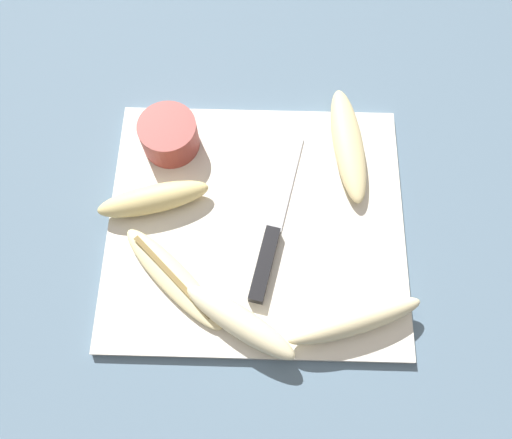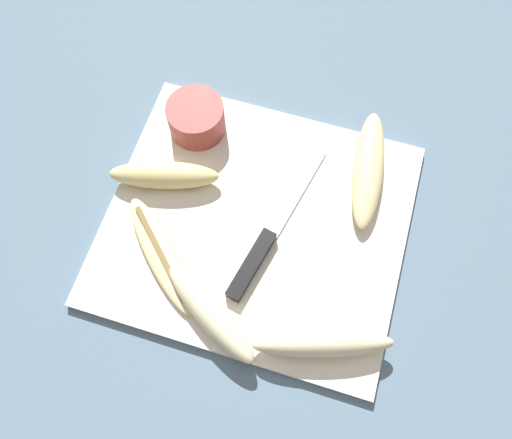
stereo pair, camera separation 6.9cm
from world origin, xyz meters
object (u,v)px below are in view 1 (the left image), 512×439
Objects in this scene: banana_ripe_center at (348,144)px; banana_cream_curved at (355,321)px; knife at (269,246)px; prep_bowl at (169,135)px; banana_pale_long at (240,322)px; banana_golden_short at (154,199)px; banana_soft_right at (173,278)px.

banana_cream_curved is at bearing -90.74° from banana_ripe_center.
prep_bowl is at bearing 145.34° from knife.
banana_cream_curved is 1.13× the size of banana_pale_long.
banana_golden_short is 1.92× the size of prep_bowl.
banana_pale_long is (-0.15, -0.00, -0.00)m from banana_cream_curved.
banana_ripe_center is at bearing 60.56° from banana_pale_long.
knife is at bearing 71.37° from banana_pale_long.
banana_soft_right is (-0.13, -0.05, 0.00)m from knife.
banana_soft_right is 0.85× the size of banana_ripe_center.
banana_cream_curved reaches higher than knife.
banana_soft_right is 0.32m from banana_ripe_center.
banana_golden_short is (-0.16, 0.06, 0.01)m from knife.
banana_golden_short is 0.29m from banana_ripe_center.
banana_cream_curved is (0.11, -0.10, 0.01)m from knife.
banana_golden_short reaches higher than banana_pale_long.
banana_soft_right is 0.11m from banana_golden_short.
banana_golden_short is 0.83× the size of banana_ripe_center.
banana_soft_right is 1.02× the size of banana_golden_short.
knife is 0.17m from banana_golden_short.
banana_cream_curved is at bearing -30.20° from knife.
banana_golden_short is at bearing 149.20° from banana_cream_curved.
prep_bowl reaches higher than banana_cream_curved.
prep_bowl is at bearing 95.90° from banana_soft_right.
banana_cream_curved and banana_golden_short have the same top height.
banana_cream_curved is 0.24m from banana_soft_right.
banana_golden_short is 0.10m from prep_bowl.
banana_ripe_center is (0.27, 0.10, -0.00)m from banana_golden_short.
banana_pale_long is at bearing -52.91° from banana_golden_short.
prep_bowl reaches higher than banana_pale_long.
banana_cream_curved is 0.37m from prep_bowl.
banana_golden_short is (-0.27, 0.16, -0.00)m from banana_cream_curved.
banana_cream_curved is 2.14× the size of prep_bowl.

